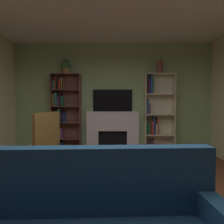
{
  "coord_description": "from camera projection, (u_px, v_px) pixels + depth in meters",
  "views": [
    {
      "loc": [
        0.04,
        -2.69,
        1.32
      ],
      "look_at": [
        0.0,
        1.24,
        1.16
      ],
      "focal_mm": 35.52,
      "sensor_mm": 36.0,
      "label": 1
    }
  ],
  "objects": [
    {
      "name": "armchair",
      "position": [
        39.0,
        146.0,
        3.8
      ],
      "size": [
        0.77,
        0.83,
        1.17
      ],
      "color": "brown",
      "rests_on": "ground_plane"
    },
    {
      "name": "fireplace",
      "position": [
        113.0,
        132.0,
        5.71
      ],
      "size": [
        1.44,
        0.48,
        1.1
      ],
      "color": "white",
      "rests_on": "ground_plane"
    },
    {
      "name": "bookshelf_right",
      "position": [
        155.0,
        116.0,
        5.66
      ],
      "size": [
        0.75,
        0.33,
        2.06
      ],
      "color": "beige",
      "rests_on": "ground_plane"
    },
    {
      "name": "bookshelf_left",
      "position": [
        63.0,
        115.0,
        5.7
      ],
      "size": [
        0.75,
        0.28,
        2.06
      ],
      "color": "brown",
      "rests_on": "ground_plane"
    },
    {
      "name": "tv",
      "position": [
        113.0,
        100.0,
        5.75
      ],
      "size": [
        1.01,
        0.06,
        0.56
      ],
      "primitive_type": "cube",
      "color": "black",
      "rests_on": "fireplace"
    },
    {
      "name": "potted_plant",
      "position": [
        66.0,
        66.0,
        5.6
      ],
      "size": [
        0.25,
        0.25,
        0.35
      ],
      "color": "#A37743",
      "rests_on": "bookshelf_left"
    },
    {
      "name": "coffee_table",
      "position": [
        97.0,
        194.0,
        2.34
      ],
      "size": [
        0.84,
        0.47,
        0.42
      ],
      "color": "brown",
      "rests_on": "ground_plane"
    },
    {
      "name": "ground_plane",
      "position": [
        111.0,
        210.0,
        2.74
      ],
      "size": [
        7.43,
        7.43,
        0.0
      ],
      "primitive_type": "plane",
      "color": "brown"
    },
    {
      "name": "wall_back_accent",
      "position": [
        113.0,
        99.0,
        5.8
      ],
      "size": [
        5.24,
        0.06,
        2.88
      ],
      "primitive_type": "cube",
      "color": "#94B983",
      "rests_on": "ground_plane"
    },
    {
      "name": "vase_with_flowers",
      "position": [
        160.0,
        67.0,
        5.58
      ],
      "size": [
        0.15,
        0.15,
        0.5
      ],
      "color": "brown",
      "rests_on": "bookshelf_right"
    }
  ]
}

